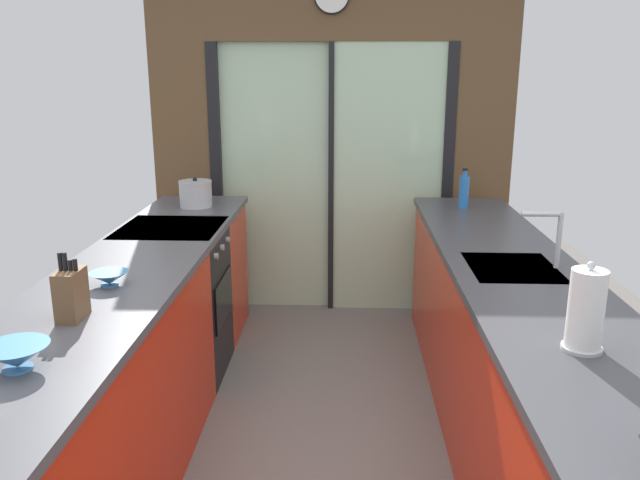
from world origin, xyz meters
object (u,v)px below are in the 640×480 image
(oven_range, at_px, (176,302))
(stock_pot, at_px, (196,194))
(knife_block, at_px, (71,294))
(mixing_bowl_mid, at_px, (16,357))
(paper_towel_roll, at_px, (586,311))
(mixing_bowl_far, at_px, (109,278))
(soap_bottle, at_px, (464,191))

(oven_range, xyz_separation_m, stock_pot, (0.02, 0.57, 0.55))
(knife_block, bearing_deg, oven_range, 90.75)
(mixing_bowl_mid, relative_size, paper_towel_roll, 0.67)
(mixing_bowl_far, relative_size, soap_bottle, 0.63)
(knife_block, relative_size, soap_bottle, 0.97)
(mixing_bowl_mid, bearing_deg, mixing_bowl_far, 90.00)
(oven_range, height_order, knife_block, knife_block)
(mixing_bowl_mid, xyz_separation_m, knife_block, (-0.00, 0.41, 0.05))
(stock_pot, bearing_deg, mixing_bowl_far, -90.00)
(mixing_bowl_far, xyz_separation_m, paper_towel_roll, (1.78, -0.56, 0.10))
(mixing_bowl_mid, relative_size, knife_block, 0.80)
(mixing_bowl_mid, height_order, stock_pot, stock_pot)
(soap_bottle, bearing_deg, stock_pot, -178.99)
(soap_bottle, xyz_separation_m, paper_towel_roll, (0.00, -2.20, 0.02))
(mixing_bowl_far, height_order, knife_block, knife_block)
(oven_range, xyz_separation_m, knife_block, (0.02, -1.40, 0.56))
(stock_pot, height_order, soap_bottle, soap_bottle)
(oven_range, relative_size, knife_block, 3.61)
(oven_range, xyz_separation_m, soap_bottle, (1.80, 0.60, 0.58))
(mixing_bowl_far, distance_m, knife_block, 0.37)
(stock_pot, bearing_deg, soap_bottle, 1.01)
(mixing_bowl_far, relative_size, stock_pot, 0.75)
(soap_bottle, distance_m, paper_towel_roll, 2.20)
(mixing_bowl_far, bearing_deg, knife_block, -90.02)
(oven_range, relative_size, stock_pot, 4.21)
(knife_block, relative_size, stock_pot, 1.17)
(mixing_bowl_mid, xyz_separation_m, paper_towel_roll, (1.78, 0.22, 0.09))
(paper_towel_roll, bearing_deg, soap_bottle, 90.00)
(mixing_bowl_far, distance_m, paper_towel_roll, 1.87)
(paper_towel_roll, bearing_deg, mixing_bowl_far, 162.46)
(paper_towel_roll, bearing_deg, stock_pot, 129.37)
(stock_pot, relative_size, soap_bottle, 0.83)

